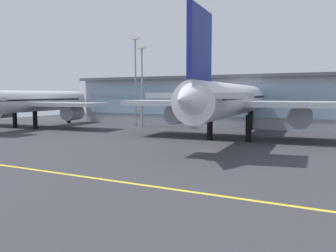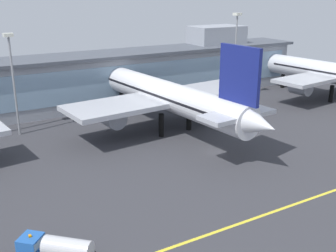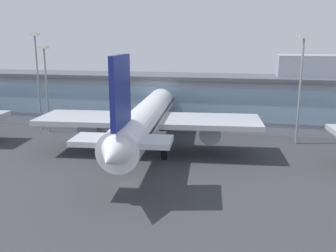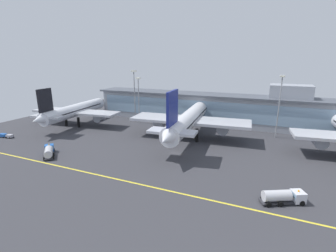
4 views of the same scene
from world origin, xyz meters
TOP-DOWN VIEW (x-y plane):
  - ground_plane at (0.00, 0.00)m, footprint 180.00×180.00m
  - terminal_building at (1.65, 42.67)m, footprint 113.56×14.00m
  - airliner_near_right at (-0.90, 16.66)m, footprint 44.80×60.35m
  - apron_light_mast_west at (-33.20, 31.46)m, footprint 1.80×1.80m
  - apron_light_mast_centre at (-29.55, 28.95)m, footprint 1.80×1.80m
  - apron_light_mast_east at (29.13, 30.38)m, footprint 1.80×1.80m

SIDE VIEW (x-z plane):
  - ground_plane at x=0.00m, z-range 0.00..0.00m
  - terminal_building at x=1.65m, z-range -2.08..16.67m
  - airliner_near_right at x=-0.90m, z-range -2.74..17.67m
  - apron_light_mast_centre at x=-29.55m, z-range 3.50..24.56m
  - apron_light_mast_east at x=29.13m, z-range 3.63..26.96m
  - apron_light_mast_west at x=-33.20m, z-range 3.67..27.68m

